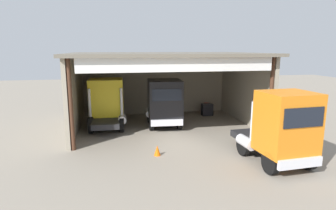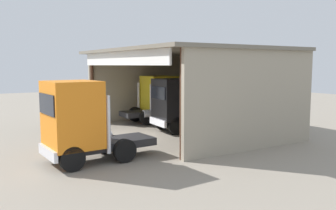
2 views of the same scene
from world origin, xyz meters
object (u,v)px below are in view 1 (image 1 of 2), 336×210
(truck_orange_yard_outside, at_px, (281,128))
(oil_drum, at_px, (207,108))
(truck_yellow_right_bay, at_px, (107,102))
(tool_cart, at_px, (207,110))
(traffic_cone, at_px, (157,150))
(truck_black_center_right_bay, at_px, (164,102))

(truck_orange_yard_outside, xyz_separation_m, oil_drum, (0.35, 11.97, -1.45))
(truck_orange_yard_outside, bearing_deg, truck_yellow_right_bay, -49.73)
(tool_cart, bearing_deg, traffic_cone, -123.70)
(truck_orange_yard_outside, bearing_deg, traffic_cone, -26.96)
(oil_drum, relative_size, tool_cart, 0.85)
(truck_black_center_right_bay, relative_size, tool_cart, 4.64)
(truck_black_center_right_bay, distance_m, traffic_cone, 5.93)
(traffic_cone, bearing_deg, truck_orange_yard_outside, -23.31)
(truck_orange_yard_outside, xyz_separation_m, tool_cart, (0.03, 10.90, -1.37))
(truck_black_center_right_bay, height_order, tool_cart, truck_black_center_right_bay)
(truck_yellow_right_bay, height_order, tool_cart, truck_yellow_right_bay)
(truck_yellow_right_bay, distance_m, oil_drum, 9.38)
(truck_yellow_right_bay, height_order, oil_drum, truck_yellow_right_bay)
(truck_black_center_right_bay, height_order, traffic_cone, truck_black_center_right_bay)
(truck_yellow_right_bay, distance_m, truck_orange_yard_outside, 11.95)
(truck_yellow_right_bay, bearing_deg, traffic_cone, -65.11)
(truck_yellow_right_bay, height_order, truck_black_center_right_bay, truck_yellow_right_bay)
(truck_orange_yard_outside, relative_size, traffic_cone, 9.13)
(tool_cart, distance_m, traffic_cone, 10.19)
(truck_yellow_right_bay, xyz_separation_m, truck_black_center_right_bay, (4.05, -0.64, 0.01))
(truck_orange_yard_outside, bearing_deg, truck_black_center_right_bay, -65.64)
(traffic_cone, bearing_deg, oil_drum, 57.95)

